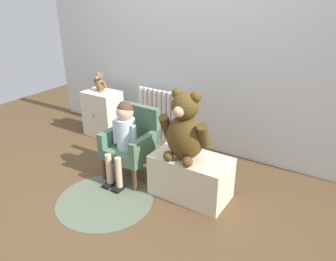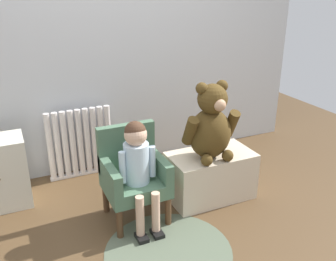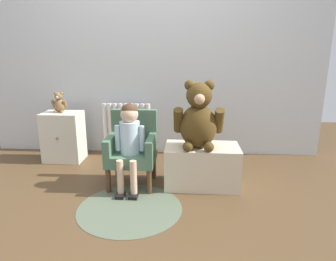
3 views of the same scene
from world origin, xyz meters
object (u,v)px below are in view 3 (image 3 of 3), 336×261
at_px(small_teddy_bear, 59,103).
at_px(large_teddy_bear, 199,119).
at_px(child_armchair, 132,147).
at_px(radiator, 127,130).
at_px(floor_rug, 130,208).
at_px(low_bench, 202,166).
at_px(small_dresser, 64,137).
at_px(child_figure, 129,134).

bearing_deg(small_teddy_bear, large_teddy_bear, -22.49).
height_order(large_teddy_bear, small_teddy_bear, large_teddy_bear).
bearing_deg(child_armchair, small_teddy_bear, 148.06).
relative_size(radiator, floor_rug, 0.74).
relative_size(radiator, low_bench, 0.93).
distance_m(small_dresser, low_bench, 1.58).
bearing_deg(large_teddy_bear, floor_rug, -141.72).
distance_m(child_figure, floor_rug, 0.61).
height_order(small_dresser, low_bench, small_dresser).
relative_size(small_dresser, floor_rug, 0.66).
bearing_deg(small_dresser, large_teddy_bear, -22.28).
relative_size(radiator, small_dresser, 1.12).
distance_m(small_dresser, child_armchair, 1.01).
relative_size(low_bench, floor_rug, 0.80).
height_order(radiator, child_figure, child_figure).
bearing_deg(small_dresser, child_armchair, -31.85).
distance_m(child_figure, low_bench, 0.70).
bearing_deg(low_bench, radiator, 136.90).
xyz_separation_m(radiator, child_figure, (0.21, -0.87, 0.19)).
bearing_deg(large_teddy_bear, small_dresser, 157.72).
xyz_separation_m(small_dresser, small_teddy_bear, (-0.02, 0.01, 0.36)).
bearing_deg(child_figure, child_armchair, 90.00).
height_order(small_dresser, large_teddy_bear, large_teddy_bear).
bearing_deg(radiator, low_bench, -43.10).
distance_m(radiator, child_figure, 0.91).
bearing_deg(small_teddy_bear, low_bench, -20.51).
relative_size(child_armchair, floor_rug, 0.82).
bearing_deg(radiator, child_figure, -76.66).
height_order(child_armchair, child_figure, child_figure).
relative_size(small_dresser, child_figure, 0.71).
distance_m(large_teddy_bear, small_teddy_bear, 1.58).
height_order(radiator, child_armchair, child_armchair).
bearing_deg(floor_rug, low_bench, 38.90).
bearing_deg(radiator, small_teddy_bear, -162.34).
height_order(large_teddy_bear, floor_rug, large_teddy_bear).
xyz_separation_m(large_teddy_bear, small_teddy_bear, (-1.46, 0.60, 0.01)).
height_order(small_dresser, small_teddy_bear, small_teddy_bear).
height_order(radiator, low_bench, radiator).
bearing_deg(radiator, child_armchair, -74.84).
xyz_separation_m(child_figure, large_teddy_bear, (0.58, 0.05, 0.13)).
distance_m(child_armchair, large_teddy_bear, 0.65).
distance_m(radiator, small_teddy_bear, 0.78).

